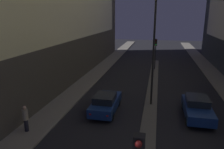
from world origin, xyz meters
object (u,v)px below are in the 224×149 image
object	(u,v)px
car_left_lane	(106,103)
car_right_lane	(197,108)
street_lamp	(154,33)
pedestrian_on_left_sidewalk	(26,118)
traffic_light_mid	(156,47)

from	to	relation	value
car_left_lane	car_right_lane	size ratio (longest dim) A/B	0.98
street_lamp	car_left_lane	distance (m)	6.55
street_lamp	pedestrian_on_left_sidewalk	size ratio (longest dim) A/B	5.32
car_right_lane	street_lamp	bearing A→B (deg)	155.68
car_left_lane	street_lamp	bearing A→B (deg)	31.55
street_lamp	pedestrian_on_left_sidewalk	world-z (taller)	street_lamp
street_lamp	car_right_lane	xyz separation A→B (m)	(3.38, -1.53, -5.22)
traffic_light_mid	car_right_lane	world-z (taller)	traffic_light_mid
pedestrian_on_left_sidewalk	traffic_light_mid	bearing A→B (deg)	67.84
traffic_light_mid	car_left_lane	bearing A→B (deg)	-103.03
car_left_lane	car_right_lane	bearing A→B (deg)	4.64
traffic_light_mid	street_lamp	size ratio (longest dim) A/B	0.45
car_left_lane	pedestrian_on_left_sidewalk	xyz separation A→B (m)	(-4.22, -4.05, 0.27)
car_right_lane	pedestrian_on_left_sidewalk	bearing A→B (deg)	-157.26
traffic_light_mid	car_right_lane	bearing A→B (deg)	-76.49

